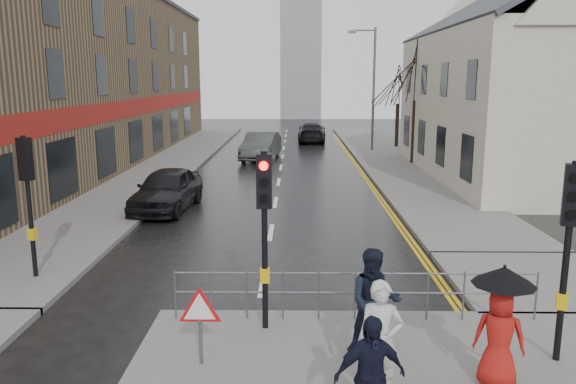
{
  "coord_description": "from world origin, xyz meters",
  "views": [
    {
      "loc": [
        0.75,
        -9.82,
        4.8
      ],
      "look_at": [
        0.58,
        4.98,
        1.83
      ],
      "focal_mm": 35.0,
      "sensor_mm": 36.0,
      "label": 1
    }
  ],
  "objects_px": {
    "pedestrian_a": "(380,340)",
    "pedestrian_with_umbrella": "(501,319)",
    "car_parked": "(167,189)",
    "car_mid": "(261,146)",
    "pedestrian_d": "(370,377)",
    "pedestrian_b": "(374,302)"
  },
  "relations": [
    {
      "from": "pedestrian_b",
      "to": "car_parked",
      "type": "xyz_separation_m",
      "value": [
        -6.12,
        11.42,
        -0.29
      ]
    },
    {
      "from": "car_mid",
      "to": "pedestrian_a",
      "type": "bearing_deg",
      "value": -75.2
    },
    {
      "from": "pedestrian_with_umbrella",
      "to": "pedestrian_d",
      "type": "height_order",
      "value": "pedestrian_with_umbrella"
    },
    {
      "from": "pedestrian_a",
      "to": "pedestrian_with_umbrella",
      "type": "relative_size",
      "value": 0.94
    },
    {
      "from": "pedestrian_d",
      "to": "car_parked",
      "type": "xyz_separation_m",
      "value": [
        -5.74,
        13.72,
        -0.2
      ]
    },
    {
      "from": "pedestrian_with_umbrella",
      "to": "pedestrian_d",
      "type": "relative_size",
      "value": 1.14
    },
    {
      "from": "pedestrian_b",
      "to": "car_parked",
      "type": "height_order",
      "value": "pedestrian_b"
    },
    {
      "from": "pedestrian_a",
      "to": "car_parked",
      "type": "distance_m",
      "value": 14.13
    },
    {
      "from": "pedestrian_d",
      "to": "car_mid",
      "type": "bearing_deg",
      "value": 81.41
    },
    {
      "from": "pedestrian_a",
      "to": "pedestrian_with_umbrella",
      "type": "distance_m",
      "value": 1.92
    },
    {
      "from": "car_parked",
      "to": "pedestrian_b",
      "type": "bearing_deg",
      "value": -56.56
    },
    {
      "from": "pedestrian_with_umbrella",
      "to": "pedestrian_d",
      "type": "bearing_deg",
      "value": -149.22
    },
    {
      "from": "pedestrian_d",
      "to": "car_mid",
      "type": "relative_size",
      "value": 0.34
    },
    {
      "from": "pedestrian_b",
      "to": "pedestrian_with_umbrella",
      "type": "distance_m",
      "value": 2.05
    },
    {
      "from": "pedestrian_a",
      "to": "car_mid",
      "type": "relative_size",
      "value": 0.36
    },
    {
      "from": "pedestrian_d",
      "to": "pedestrian_a",
      "type": "bearing_deg",
      "value": 58.64
    },
    {
      "from": "car_parked",
      "to": "car_mid",
      "type": "xyz_separation_m",
      "value": [
        2.71,
        13.57,
        0.04
      ]
    },
    {
      "from": "pedestrian_with_umbrella",
      "to": "pedestrian_d",
      "type": "distance_m",
      "value": 2.52
    },
    {
      "from": "pedestrian_d",
      "to": "pedestrian_with_umbrella",
      "type": "bearing_deg",
      "value": 15.86
    },
    {
      "from": "pedestrian_b",
      "to": "pedestrian_d",
      "type": "relative_size",
      "value": 1.11
    },
    {
      "from": "pedestrian_a",
      "to": "car_mid",
      "type": "distance_m",
      "value": 26.55
    },
    {
      "from": "pedestrian_a",
      "to": "pedestrian_d",
      "type": "height_order",
      "value": "pedestrian_a"
    }
  ]
}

